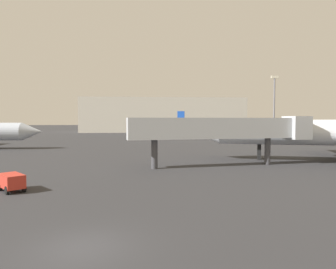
{
  "coord_description": "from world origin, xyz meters",
  "views": [
    {
      "loc": [
        2.61,
        -13.04,
        5.41
      ],
      "look_at": [
        7.69,
        51.76,
        2.26
      ],
      "focal_mm": 33.04,
      "sensor_mm": 36.0,
      "label": 1
    }
  ],
  "objects": [
    {
      "name": "light_mast_right",
      "position": [
        45.86,
        86.81,
        11.2
      ],
      "size": [
        2.4,
        0.5,
        19.88
      ],
      "color": "slate",
      "rests_on": "ground_plane"
    },
    {
      "name": "baggage_cart",
      "position": [
        -7.35,
        10.9,
        0.76
      ],
      "size": [
        2.52,
        2.68,
        1.3
      ],
      "rotation": [
        0.0,
        0.0,
        2.26
      ],
      "color": "red",
      "rests_on": "ground_plane"
    },
    {
      "name": "ground_plane",
      "position": [
        0.0,
        0.0,
        0.0
      ],
      "size": [
        600.0,
        600.0,
        0.0
      ],
      "primitive_type": "plane",
      "color": "#2D2D30"
    },
    {
      "name": "terminal_building",
      "position": [
        11.05,
        123.96,
        7.33
      ],
      "size": [
        69.73,
        20.63,
        14.66
      ],
      "primitive_type": "cube",
      "color": "beige",
      "rests_on": "ground_plane"
    },
    {
      "name": "jet_bridge",
      "position": [
        12.68,
        22.19,
        4.33
      ],
      "size": [
        22.11,
        5.73,
        5.82
      ],
      "rotation": [
        0.0,
        0.0,
        0.16
      ],
      "color": "#B2B7BC",
      "rests_on": "ground_plane"
    },
    {
      "name": "airplane_distant",
      "position": [
        22.98,
        81.64,
        2.6
      ],
      "size": [
        24.39,
        20.17,
        8.08
      ],
      "rotation": [
        0.0,
        0.0,
        -0.33
      ],
      "color": "silver",
      "rests_on": "ground_plane"
    }
  ]
}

